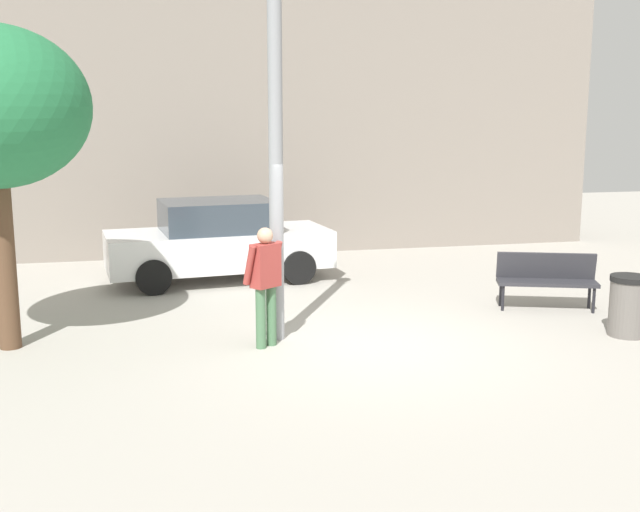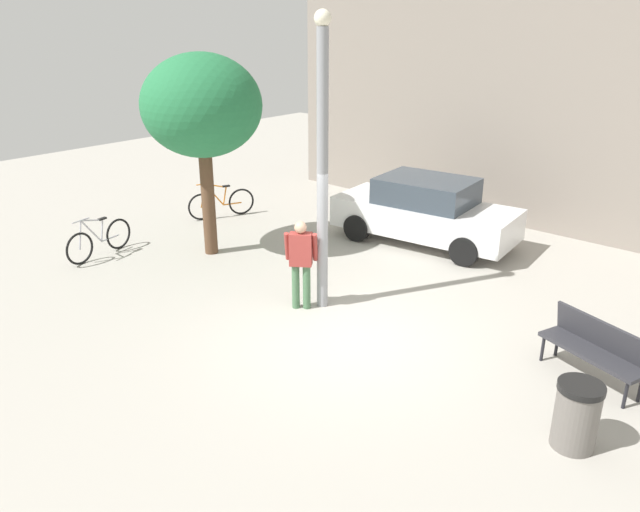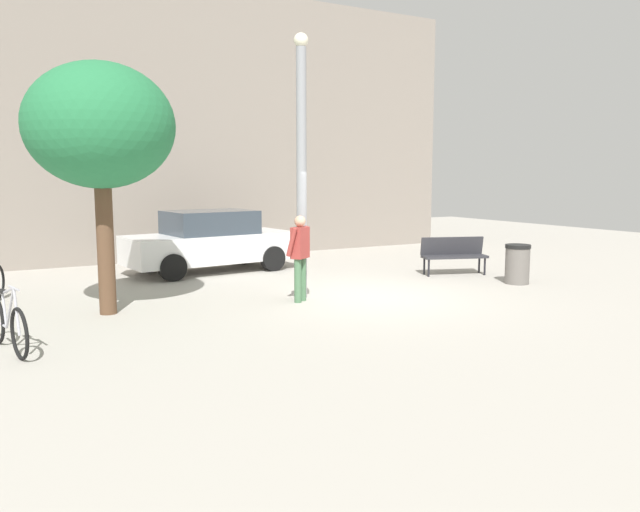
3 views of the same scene
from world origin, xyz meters
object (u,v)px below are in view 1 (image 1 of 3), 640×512
Objects in this scene: lamppost at (276,150)px; person_by_lamppost at (265,278)px; park_bench at (547,276)px; trash_bin at (628,306)px; parked_car_white at (219,241)px.

person_by_lamppost is at bearing -123.06° from lamppost.
park_bench is (4.84, 1.09, -0.42)m from person_by_lamppost.
trash_bin is (5.20, -0.63, -0.52)m from person_by_lamppost.
lamppost is 3.07× the size of park_bench.
park_bench reaches higher than trash_bin.
trash_bin is (4.99, -0.96, -2.24)m from lamppost.
parked_car_white is at bearing 96.02° from lamppost.
trash_bin is at bearing -6.87° from person_by_lamppost.
person_by_lamppost is at bearing -87.21° from parked_car_white.
park_bench is at bearing 9.33° from lamppost.
trash_bin is at bearing -78.14° from park_bench.
lamppost reaches higher than trash_bin.
person_by_lamppost is at bearing -167.27° from park_bench.
park_bench is at bearing 12.73° from person_by_lamppost.
person_by_lamppost is 0.38× the size of parked_car_white.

